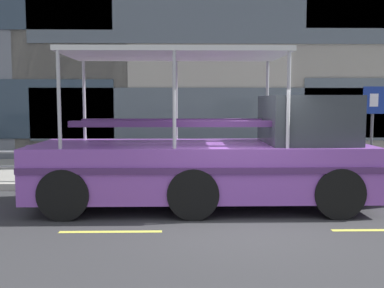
% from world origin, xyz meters
% --- Properties ---
extents(ground_plane, '(120.00, 120.00, 0.00)m').
position_xyz_m(ground_plane, '(0.00, 0.00, 0.00)').
color(ground_plane, '#333335').
extents(sidewalk, '(32.00, 4.80, 0.18)m').
position_xyz_m(sidewalk, '(0.00, 5.60, 0.09)').
color(sidewalk, '#99968E').
rests_on(sidewalk, ground_plane).
extents(curb_edge, '(32.00, 0.18, 0.18)m').
position_xyz_m(curb_edge, '(0.00, 3.11, 0.09)').
color(curb_edge, '#B2ADA3').
rests_on(curb_edge, ground_plane).
extents(lane_centreline, '(25.80, 0.12, 0.01)m').
position_xyz_m(lane_centreline, '(-0.00, -0.60, 0.00)').
color(lane_centreline, '#DBD64C').
rests_on(lane_centreline, ground_plane).
extents(curb_guardrail, '(11.56, 0.09, 0.81)m').
position_xyz_m(curb_guardrail, '(-1.34, 3.45, 0.73)').
color(curb_guardrail, gray).
rests_on(curb_guardrail, sidewalk).
extents(parking_sign, '(0.60, 0.12, 2.52)m').
position_xyz_m(parking_sign, '(4.22, 4.13, 1.89)').
color(parking_sign, '#4C4F54').
rests_on(parking_sign, sidewalk).
extents(duck_tour_boat, '(8.84, 2.50, 3.33)m').
position_xyz_m(duck_tour_boat, '(-0.26, 1.31, 1.05)').
color(duck_tour_boat, purple).
rests_on(duck_tour_boat, ground_plane).
extents(pedestrian_near_bow, '(0.22, 0.43, 1.52)m').
position_xyz_m(pedestrian_near_bow, '(2.93, 4.36, 1.09)').
color(pedestrian_near_bow, '#47423D').
rests_on(pedestrian_near_bow, sidewalk).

